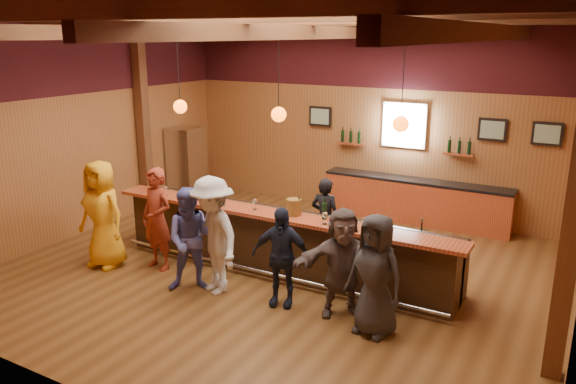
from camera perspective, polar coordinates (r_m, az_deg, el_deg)
name	(u,v)px	position (r m, az deg, el deg)	size (l,w,h in m)	color
room	(280,81)	(8.95, -0.78, 11.18)	(9.04, 9.00, 4.52)	brown
bar_counter	(285,241)	(9.62, -0.35, -4.98)	(6.30, 1.07, 1.11)	black
back_bar_cabinet	(415,201)	(12.33, 12.77, -0.89)	(4.00, 0.52, 0.95)	maroon
window	(404,125)	(12.32, 11.73, 6.67)	(0.95, 0.09, 0.95)	silver
framed_pictures	(445,126)	(12.07, 15.66, 6.47)	(5.35, 0.05, 0.45)	black
wine_shelves	(402,145)	(12.33, 11.53, 4.66)	(3.00, 0.18, 0.30)	maroon
pendant_lights	(279,114)	(8.95, -0.95, 7.93)	(4.24, 0.24, 1.37)	black
stainless_fridge	(187,165)	(13.71, -10.27, 2.75)	(0.70, 0.70, 1.80)	silver
customer_orange	(102,214)	(10.16, -18.34, -2.15)	(0.92, 0.60, 1.89)	#F6A617
customer_redvest	(157,219)	(9.82, -13.16, -2.69)	(0.65, 0.43, 1.78)	maroon
customer_denim	(192,240)	(8.90, -9.74, -4.80)	(0.81, 0.63, 1.67)	#565CAD
customer_white	(213,236)	(8.73, -7.64, -4.42)	(1.21, 0.70, 1.87)	beige
customer_navy	(281,257)	(8.32, -0.73, -6.58)	(0.89, 0.37, 1.53)	#192033
customer_brown	(342,262)	(8.06, 5.55, -7.14)	(1.49, 0.47, 1.61)	#554644
customer_dark	(375,275)	(7.61, 8.85, -8.34)	(0.82, 0.54, 1.69)	#2B2A2D
bartender	(325,218)	(10.07, 3.80, -2.70)	(0.54, 0.36, 1.49)	black
ice_bucket	(294,207)	(9.03, 0.59, -1.53)	(0.24, 0.24, 0.27)	brown
bottle_a	(299,208)	(9.01, 1.13, -1.65)	(0.07, 0.07, 0.31)	black
bottle_b	(324,211)	(8.84, 3.72, -1.91)	(0.08, 0.08, 0.35)	black
glass_a	(150,185)	(10.70, -13.81, 0.71)	(0.08, 0.08, 0.17)	silver
glass_b	(165,189)	(10.33, -12.37, 0.31)	(0.08, 0.08, 0.18)	silver
glass_c	(198,192)	(9.99, -9.09, 0.03)	(0.09, 0.09, 0.20)	silver
glass_d	(215,196)	(9.75, -7.39, -0.38)	(0.08, 0.08, 0.18)	silver
glass_e	(255,202)	(9.31, -3.38, -1.02)	(0.08, 0.08, 0.19)	silver
glass_f	(325,216)	(8.61, 3.76, -2.40)	(0.09, 0.09, 0.20)	silver
glass_g	(365,221)	(8.48, 7.82, -2.90)	(0.08, 0.08, 0.18)	silver
glass_h	(378,223)	(8.45, 9.10, -3.09)	(0.07, 0.07, 0.16)	silver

